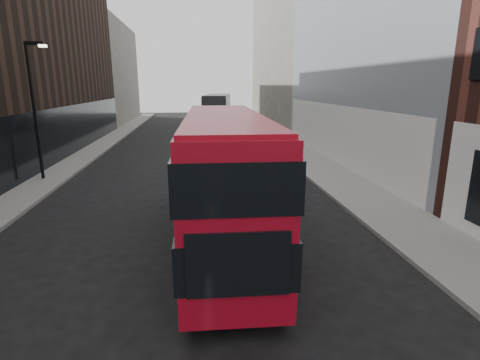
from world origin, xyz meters
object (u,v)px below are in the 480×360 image
object	(u,v)px
car_a	(252,187)
grey_bus	(218,109)
street_lamp	(35,102)
car_c	(237,148)
car_b	(267,160)
red_bus	(225,174)

from	to	relation	value
car_a	grey_bus	bearing A→B (deg)	94.42
street_lamp	car_c	bearing A→B (deg)	28.35
car_b	car_c	world-z (taller)	car_b
car_c	car_a	bearing A→B (deg)	-94.90
grey_bus	car_c	world-z (taller)	grey_bus
red_bus	street_lamp	bearing A→B (deg)	136.11
grey_bus	car_a	world-z (taller)	grey_bus
red_bus	car_c	xyz separation A→B (m)	(2.10, 15.25, -1.69)
grey_bus	car_a	xyz separation A→B (m)	(-0.56, -32.30, -1.31)
car_b	car_c	size ratio (longest dim) A/B	1.07
red_bus	car_a	size ratio (longest dim) A/B	2.28
grey_bus	car_c	distance (m)	21.00
street_lamp	red_bus	xyz separation A→B (m)	(9.02, -9.25, -1.86)
street_lamp	grey_bus	size ratio (longest dim) A/B	0.57
car_a	red_bus	bearing A→B (deg)	-105.71
car_a	car_c	world-z (taller)	car_a
car_b	grey_bus	bearing A→B (deg)	88.39
grey_bus	car_b	world-z (taller)	grey_bus
grey_bus	car_b	bearing A→B (deg)	-79.76
red_bus	car_b	xyz separation A→B (m)	(3.25, 9.71, -1.56)
street_lamp	car_c	distance (m)	13.13
street_lamp	grey_bus	bearing A→B (deg)	67.64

